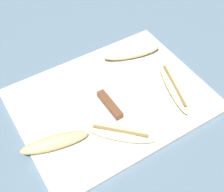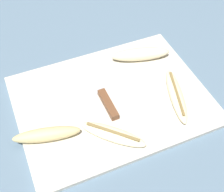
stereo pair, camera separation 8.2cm
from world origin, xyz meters
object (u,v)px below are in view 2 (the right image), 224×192
banana_bright_far (141,54)px  banana_cream_curved (176,95)px  knife (105,99)px  banana_spotted_left (47,135)px  banana_pale_long (113,134)px

banana_bright_far → banana_cream_curved: bearing=-83.1°
knife → banana_spotted_left: bearing=-162.7°
banana_spotted_left → banana_bright_far: (0.33, 0.16, 0.00)m
knife → banana_bright_far: bearing=34.0°
knife → banana_pale_long: 0.11m
knife → banana_pale_long: banana_pale_long is taller
banana_pale_long → banana_spotted_left: size_ratio=0.90×
banana_pale_long → banana_bright_far: bearing=50.3°
knife → banana_spotted_left: banana_spotted_left is taller
banana_cream_curved → banana_spotted_left: 0.35m
banana_cream_curved → knife: bearing=160.4°
banana_spotted_left → banana_cream_curved: bearing=-1.4°
banana_cream_curved → banana_spotted_left: bearing=178.6°
banana_spotted_left → banana_bright_far: banana_bright_far is taller
knife → banana_bright_far: (0.16, 0.11, 0.01)m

